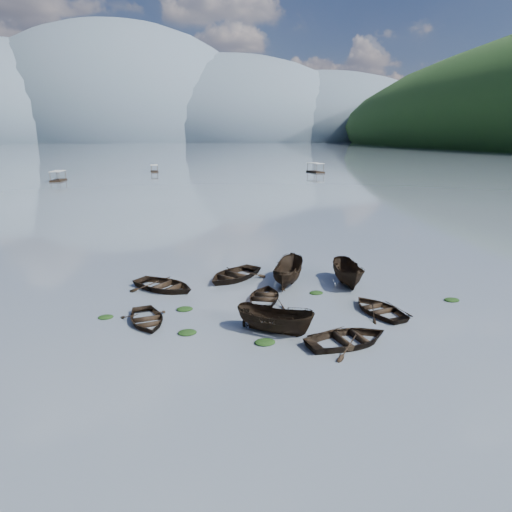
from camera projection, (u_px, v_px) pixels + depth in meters
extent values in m
plane|color=slate|center=(308.00, 355.00, 22.71)|extent=(2400.00, 2400.00, 0.00)
ellipsoid|color=#475666|center=(9.00, 141.00, 818.31)|extent=(520.00, 520.00, 280.00)
ellipsoid|color=#475666|center=(124.00, 141.00, 859.86)|extent=(520.00, 520.00, 340.00)
ellipsoid|color=#475666|center=(229.00, 141.00, 901.40)|extent=(520.00, 520.00, 260.00)
ellipsoid|color=#475666|center=(315.00, 141.00, 938.80)|extent=(520.00, 520.00, 220.00)
imported|color=black|center=(147.00, 323.00, 26.63)|extent=(3.46, 4.40, 0.83)
imported|color=black|center=(265.00, 300.00, 30.27)|extent=(4.28, 4.97, 0.87)
imported|color=black|center=(275.00, 332.00, 25.32)|extent=(4.68, 4.12, 1.76)
imported|color=black|center=(379.00, 312.00, 28.18)|extent=(3.79, 4.71, 0.87)
imported|color=black|center=(348.00, 344.00, 23.92)|extent=(5.12, 4.03, 0.96)
imported|color=black|center=(348.00, 284.00, 33.55)|extent=(2.72, 5.24, 1.93)
imported|color=black|center=(164.00, 289.00, 32.37)|extent=(5.99, 5.95, 1.02)
imported|color=black|center=(234.00, 279.00, 34.79)|extent=(6.24, 6.11, 1.06)
imported|color=black|center=(287.00, 283.00, 33.75)|extent=(3.98, 5.35, 1.95)
ellipsoid|color=black|center=(187.00, 333.00, 25.18)|extent=(1.04, 0.85, 0.23)
ellipsoid|color=black|center=(295.00, 330.00, 25.57)|extent=(0.90, 0.72, 0.20)
ellipsoid|color=black|center=(265.00, 343.00, 23.99)|extent=(1.11, 0.89, 0.24)
ellipsoid|color=black|center=(269.00, 311.00, 28.31)|extent=(0.85, 0.72, 0.19)
ellipsoid|color=black|center=(452.00, 301.00, 30.18)|extent=(1.03, 0.82, 0.21)
ellipsoid|color=black|center=(106.00, 318.00, 27.35)|extent=(0.92, 0.74, 0.19)
ellipsoid|color=black|center=(185.00, 310.00, 28.60)|extent=(1.03, 0.86, 0.21)
ellipsoid|color=black|center=(316.00, 293.00, 31.55)|extent=(0.97, 0.78, 0.21)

